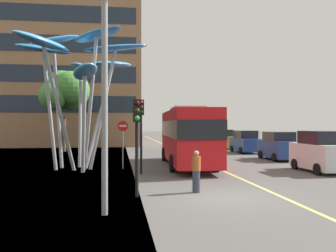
{
  "coord_description": "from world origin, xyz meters",
  "views": [
    {
      "loc": [
        -3.81,
        -12.54,
        2.59
      ],
      "look_at": [
        -1.05,
        7.89,
        2.5
      ],
      "focal_mm": 38.97,
      "sensor_mm": 36.0,
      "label": 1
    }
  ],
  "objects_px": {
    "car_parked_far": "(279,147)",
    "pedestrian": "(196,171)",
    "car_side_street": "(245,142)",
    "street_lamp": "(115,53)",
    "red_bus": "(187,134)",
    "leaf_sculpture": "(77,60)",
    "traffic_light_kerb_near": "(137,126)",
    "traffic_light_kerb_far": "(141,120)",
    "car_parked_mid": "(321,153)",
    "no_entry_sign": "(123,137)",
    "car_far_side": "(222,140)"
  },
  "relations": [
    {
      "from": "traffic_light_kerb_far",
      "to": "car_parked_mid",
      "type": "height_order",
      "value": "traffic_light_kerb_far"
    },
    {
      "from": "traffic_light_kerb_far",
      "to": "car_parked_mid",
      "type": "bearing_deg",
      "value": -1.86
    },
    {
      "from": "car_parked_far",
      "to": "street_lamp",
      "type": "distance_m",
      "value": 19.17
    },
    {
      "from": "red_bus",
      "to": "street_lamp",
      "type": "bearing_deg",
      "value": -110.26
    },
    {
      "from": "red_bus",
      "to": "car_parked_far",
      "type": "xyz_separation_m",
      "value": [
        7.36,
        2.92,
        -1.04
      ]
    },
    {
      "from": "red_bus",
      "to": "car_parked_mid",
      "type": "distance_m",
      "value": 7.75
    },
    {
      "from": "pedestrian",
      "to": "car_far_side",
      "type": "bearing_deg",
      "value": 71.65
    },
    {
      "from": "traffic_light_kerb_near",
      "to": "traffic_light_kerb_far",
      "type": "xyz_separation_m",
      "value": [
        0.52,
        5.98,
        0.28
      ]
    },
    {
      "from": "pedestrian",
      "to": "no_entry_sign",
      "type": "relative_size",
      "value": 0.57
    },
    {
      "from": "traffic_light_kerb_near",
      "to": "car_far_side",
      "type": "bearing_deg",
      "value": 67.45
    },
    {
      "from": "pedestrian",
      "to": "no_entry_sign",
      "type": "height_order",
      "value": "no_entry_sign"
    },
    {
      "from": "car_parked_mid",
      "to": "car_parked_far",
      "type": "height_order",
      "value": "car_parked_mid"
    },
    {
      "from": "car_parked_far",
      "to": "car_side_street",
      "type": "distance_m",
      "value": 6.8
    },
    {
      "from": "traffic_light_kerb_near",
      "to": "car_side_street",
      "type": "relative_size",
      "value": 0.84
    },
    {
      "from": "traffic_light_kerb_far",
      "to": "car_side_street",
      "type": "relative_size",
      "value": 0.94
    },
    {
      "from": "traffic_light_kerb_far",
      "to": "car_parked_mid",
      "type": "xyz_separation_m",
      "value": [
        9.78,
        -0.32,
        -1.75
      ]
    },
    {
      "from": "car_parked_far",
      "to": "pedestrian",
      "type": "xyz_separation_m",
      "value": [
        -8.68,
        -11.73,
        -0.17
      ]
    },
    {
      "from": "leaf_sculpture",
      "to": "traffic_light_kerb_far",
      "type": "height_order",
      "value": "leaf_sculpture"
    },
    {
      "from": "car_parked_far",
      "to": "no_entry_sign",
      "type": "xyz_separation_m",
      "value": [
        -11.37,
        -3.98,
        0.88
      ]
    },
    {
      "from": "red_bus",
      "to": "leaf_sculpture",
      "type": "height_order",
      "value": "leaf_sculpture"
    },
    {
      "from": "leaf_sculpture",
      "to": "car_parked_mid",
      "type": "relative_size",
      "value": 2.33
    },
    {
      "from": "traffic_light_kerb_far",
      "to": "no_entry_sign",
      "type": "bearing_deg",
      "value": 110.78
    },
    {
      "from": "car_parked_mid",
      "to": "traffic_light_kerb_far",
      "type": "bearing_deg",
      "value": 178.14
    },
    {
      "from": "leaf_sculpture",
      "to": "car_parked_far",
      "type": "distance_m",
      "value": 15.44
    },
    {
      "from": "car_parked_far",
      "to": "traffic_light_kerb_near",
      "type": "bearing_deg",
      "value": -131.55
    },
    {
      "from": "car_side_street",
      "to": "street_lamp",
      "type": "relative_size",
      "value": 0.57
    },
    {
      "from": "leaf_sculpture",
      "to": "traffic_light_kerb_near",
      "type": "relative_size",
      "value": 2.62
    },
    {
      "from": "traffic_light_kerb_near",
      "to": "car_far_side",
      "type": "relative_size",
      "value": 0.86
    },
    {
      "from": "red_bus",
      "to": "leaf_sculpture",
      "type": "xyz_separation_m",
      "value": [
        -6.6,
        -0.93,
        4.31
      ]
    },
    {
      "from": "car_parked_mid",
      "to": "car_far_side",
      "type": "xyz_separation_m",
      "value": [
        -0.02,
        19.08,
        -0.09
      ]
    },
    {
      "from": "car_side_street",
      "to": "no_entry_sign",
      "type": "distance_m",
      "value": 15.61
    },
    {
      "from": "car_parked_far",
      "to": "leaf_sculpture",
      "type": "bearing_deg",
      "value": -164.59
    },
    {
      "from": "car_side_street",
      "to": "no_entry_sign",
      "type": "bearing_deg",
      "value": -136.28
    },
    {
      "from": "car_parked_far",
      "to": "pedestrian",
      "type": "relative_size",
      "value": 2.49
    },
    {
      "from": "traffic_light_kerb_near",
      "to": "car_side_street",
      "type": "xyz_separation_m",
      "value": [
        10.86,
        19.17,
        -1.57
      ]
    },
    {
      "from": "red_bus",
      "to": "pedestrian",
      "type": "bearing_deg",
      "value": -98.53
    },
    {
      "from": "car_side_street",
      "to": "pedestrian",
      "type": "distance_m",
      "value": 20.42
    },
    {
      "from": "car_side_street",
      "to": "street_lamp",
      "type": "bearing_deg",
      "value": -118.36
    },
    {
      "from": "car_parked_mid",
      "to": "red_bus",
      "type": "bearing_deg",
      "value": 150.49
    },
    {
      "from": "traffic_light_kerb_far",
      "to": "pedestrian",
      "type": "distance_m",
      "value": 5.96
    },
    {
      "from": "leaf_sculpture",
      "to": "car_far_side",
      "type": "xyz_separation_m",
      "value": [
        13.28,
        16.22,
        -5.35
      ]
    },
    {
      "from": "leaf_sculpture",
      "to": "car_parked_mid",
      "type": "xyz_separation_m",
      "value": [
        13.3,
        -2.86,
        -5.27
      ]
    },
    {
      "from": "car_parked_far",
      "to": "street_lamp",
      "type": "bearing_deg",
      "value": -128.51
    },
    {
      "from": "traffic_light_kerb_far",
      "to": "car_far_side",
      "type": "height_order",
      "value": "traffic_light_kerb_far"
    },
    {
      "from": "car_side_street",
      "to": "pedestrian",
      "type": "relative_size",
      "value": 2.57
    },
    {
      "from": "car_side_street",
      "to": "street_lamp",
      "type": "distance_m",
      "value": 24.73
    },
    {
      "from": "red_bus",
      "to": "no_entry_sign",
      "type": "bearing_deg",
      "value": -165.26
    },
    {
      "from": "leaf_sculpture",
      "to": "pedestrian",
      "type": "xyz_separation_m",
      "value": [
        5.28,
        -7.88,
        -5.52
      ]
    },
    {
      "from": "car_parked_mid",
      "to": "no_entry_sign",
      "type": "relative_size",
      "value": 1.4
    },
    {
      "from": "red_bus",
      "to": "traffic_light_kerb_far",
      "type": "distance_m",
      "value": 4.71
    }
  ]
}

